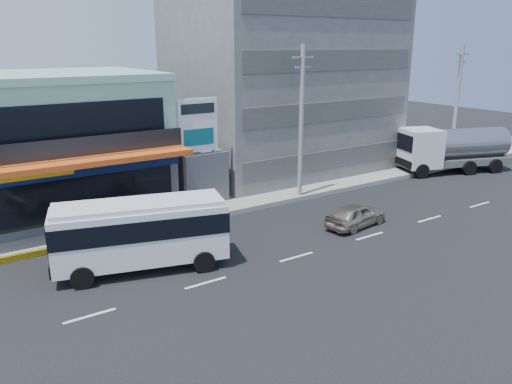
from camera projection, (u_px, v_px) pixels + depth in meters
ground at (297, 257)px, 24.34m from camera, size 120.00×120.00×0.00m
sidewalk at (269, 192)px, 34.54m from camera, size 70.00×5.00×0.30m
shop_building at (52, 147)px, 30.13m from camera, size 12.40×11.70×8.00m
concrete_building at (282, 83)px, 39.62m from camera, size 16.00×12.00×14.00m
gap_structure at (187, 172)px, 33.44m from camera, size 3.00×6.00×3.50m
satellite_dish at (193, 148)px, 32.12m from camera, size 1.50×1.50×0.15m
billboard at (198, 131)px, 30.03m from camera, size 2.60×0.18×6.90m
utility_pole_near at (301, 122)px, 31.96m from camera, size 1.60×0.30×10.00m
utility_pole_far at (456, 106)px, 40.41m from camera, size 1.60×0.30×10.00m
minibus at (141, 230)px, 22.54m from camera, size 8.09×4.43×3.23m
sedan at (356, 215)px, 28.25m from camera, size 4.20×2.13×1.37m
tanker_truck at (450, 148)px, 40.03m from camera, size 9.49×5.47×3.60m
motorcycle_rider at (164, 220)px, 27.39m from camera, size 1.72×1.11×2.09m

